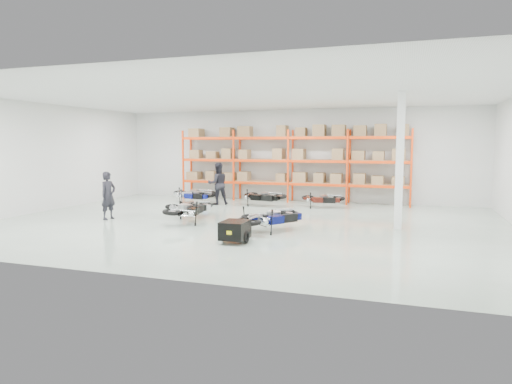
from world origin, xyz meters
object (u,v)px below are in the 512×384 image
(person_back, at_px, (218,184))
(moto_silver_left, at_px, (190,204))
(moto_back_b, at_px, (193,191))
(moto_back_d, at_px, (323,197))
(person_left, at_px, (108,195))
(moto_black_far_left, at_px, (187,206))
(moto_back_a, at_px, (195,193))
(moto_touring_right, at_px, (253,216))
(trailer, at_px, (235,230))
(moto_back_c, at_px, (263,194))
(moto_blue_centre, at_px, (275,213))

(person_back, bearing_deg, moto_silver_left, 61.52)
(moto_back_b, relative_size, moto_back_d, 1.10)
(person_left, height_order, person_back, person_back)
(moto_black_far_left, bearing_deg, moto_back_d, -130.61)
(moto_silver_left, bearing_deg, moto_back_b, -12.92)
(moto_silver_left, height_order, moto_back_a, moto_back_a)
(moto_touring_right, bearing_deg, moto_back_d, 81.20)
(trailer, xyz_separation_m, moto_back_a, (-4.89, 7.44, 0.14))
(moto_silver_left, xyz_separation_m, person_back, (-0.42, 3.69, 0.49))
(moto_black_far_left, relative_size, moto_back_c, 1.06)
(moto_touring_right, relative_size, moto_back_a, 1.05)
(moto_silver_left, xyz_separation_m, moto_back_a, (-1.56, 3.64, 0.02))
(person_back, bearing_deg, moto_back_a, -32.31)
(person_left, bearing_deg, moto_back_a, -0.16)
(moto_touring_right, xyz_separation_m, trailer, (0.00, -1.60, -0.17))
(moto_back_b, xyz_separation_m, moto_back_d, (6.21, 0.25, -0.05))
(moto_back_c, height_order, moto_back_d, moto_back_c)
(moto_blue_centre, bearing_deg, moto_back_a, -8.11)
(moto_blue_centre, xyz_separation_m, moto_back_b, (-5.72, 5.64, -0.02))
(moto_back_b, distance_m, moto_back_d, 6.22)
(moto_back_c, bearing_deg, moto_touring_right, -152.37)
(moto_silver_left, xyz_separation_m, moto_back_b, (-1.81, 3.90, 0.06))
(moto_blue_centre, bearing_deg, moto_touring_right, 75.24)
(moto_blue_centre, distance_m, moto_back_a, 7.67)
(moto_black_far_left, relative_size, moto_back_a, 1.17)
(moto_touring_right, xyz_separation_m, moto_back_b, (-5.14, 6.11, 0.02))
(moto_blue_centre, height_order, moto_back_a, moto_blue_centre)
(moto_black_far_left, height_order, moto_back_a, moto_black_far_left)
(moto_back_b, relative_size, moto_back_c, 0.99)
(moto_black_far_left, bearing_deg, trailer, 132.84)
(moto_silver_left, bearing_deg, person_back, -31.24)
(moto_back_a, relative_size, moto_back_d, 1.01)
(moto_back_b, bearing_deg, moto_black_far_left, -163.40)
(moto_silver_left, height_order, person_left, person_left)
(moto_blue_centre, relative_size, moto_back_a, 1.13)
(moto_blue_centre, relative_size, person_left, 1.05)
(moto_silver_left, height_order, moto_black_far_left, moto_black_far_left)
(moto_back_a, xyz_separation_m, moto_back_c, (3.30, 0.20, 0.05))
(moto_back_a, relative_size, moto_back_c, 0.91)
(moto_silver_left, distance_m, moto_back_a, 3.96)
(moto_blue_centre, distance_m, moto_touring_right, 0.75)
(person_left, bearing_deg, trailer, -99.42)
(moto_back_d, bearing_deg, moto_black_far_left, 141.77)
(moto_touring_right, bearing_deg, person_left, 173.64)
(moto_silver_left, height_order, moto_back_d, moto_back_d)
(moto_black_far_left, distance_m, person_back, 5.02)
(moto_back_c, bearing_deg, moto_black_far_left, 179.21)
(moto_silver_left, height_order, moto_touring_right, moto_touring_right)
(moto_back_d, bearing_deg, moto_touring_right, 168.13)
(moto_silver_left, relative_size, moto_back_d, 0.97)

